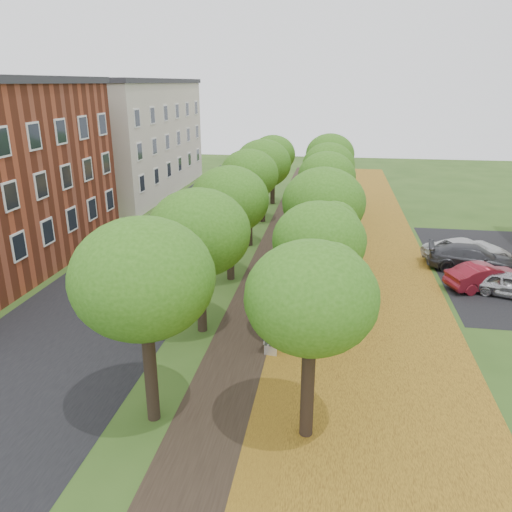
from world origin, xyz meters
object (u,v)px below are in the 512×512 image
at_px(bench, 275,335).
at_px(car_white, 467,251).
at_px(car_red, 486,277).
at_px(car_silver, 509,284).
at_px(car_grey, 473,258).

height_order(bench, car_white, car_white).
bearing_deg(bench, car_red, -43.12).
distance_m(bench, car_red, 12.44).
height_order(car_silver, car_white, car_white).
relative_size(bench, car_silver, 0.52).
relative_size(car_silver, car_white, 0.70).
height_order(car_grey, car_white, car_grey).
height_order(car_silver, car_grey, car_grey).
bearing_deg(car_red, car_white, -20.39).
relative_size(car_silver, car_grey, 0.73).
bearing_deg(car_white, bench, 117.53).
bearing_deg(car_silver, car_red, 69.65).
distance_m(car_grey, car_white, 1.34).
relative_size(bench, car_red, 0.46).
relative_size(car_red, car_grey, 0.83).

